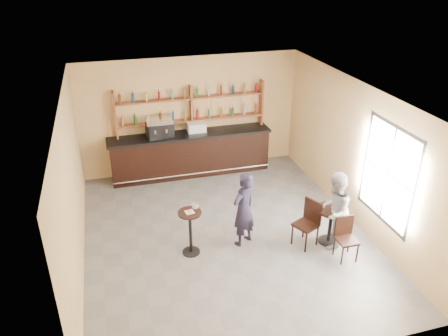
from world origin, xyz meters
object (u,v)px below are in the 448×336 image
object	(u,v)px
patron_second	(334,211)
espresso_machine	(160,128)
chair_west	(306,224)
chair_south	(347,240)
pedestal_table	(190,233)
cafe_table	(330,225)
bar_counter	(191,154)
pastry_case	(196,128)
man_main	(244,209)

from	to	relation	value
patron_second	espresso_machine	bearing A→B (deg)	-107.89
chair_west	chair_south	world-z (taller)	chair_west
pedestal_table	cafe_table	distance (m)	2.96
bar_counter	pastry_case	xyz separation A→B (m)	(0.18, 0.00, 0.75)
pedestal_table	chair_west	world-z (taller)	chair_west
cafe_table	man_main	bearing A→B (deg)	165.23
espresso_machine	pastry_case	world-z (taller)	espresso_machine
chair_west	chair_south	distance (m)	0.89
bar_counter	patron_second	xyz separation A→B (m)	(2.17, -4.06, 0.25)
espresso_machine	chair_south	bearing A→B (deg)	-64.42
cafe_table	chair_west	distance (m)	0.56
pastry_case	bar_counter	bearing A→B (deg)	177.70
pedestal_table	cafe_table	xyz separation A→B (m)	(2.93, -0.43, -0.08)
man_main	patron_second	size ratio (longest dim) A/B	0.99
pastry_case	chair_south	size ratio (longest dim) A/B	0.55
patron_second	man_main	bearing A→B (deg)	-71.67
espresso_machine	patron_second	distance (m)	5.07
bar_counter	cafe_table	size ratio (longest dim) A/B	5.36
bar_counter	cafe_table	xyz separation A→B (m)	(2.19, -3.98, -0.19)
pastry_case	chair_south	distance (m)	5.10
pastry_case	chair_west	world-z (taller)	pastry_case
pastry_case	cafe_table	size ratio (longest dim) A/B	0.60
chair_south	chair_west	bearing A→B (deg)	133.21
bar_counter	chair_south	xyz separation A→B (m)	(2.24, -4.58, -0.15)
pastry_case	cafe_table	xyz separation A→B (m)	(2.01, -3.98, -0.94)
pastry_case	man_main	world-z (taller)	man_main
chair_west	patron_second	size ratio (longest dim) A/B	0.60
man_main	bar_counter	bearing A→B (deg)	-115.43
pedestal_table	chair_west	distance (m)	2.41
chair_west	patron_second	world-z (taller)	patron_second
chair_west	chair_south	xyz separation A→B (m)	(0.60, -0.65, -0.05)
pastry_case	man_main	distance (m)	3.55
espresso_machine	chair_south	world-z (taller)	espresso_machine
bar_counter	patron_second	bearing A→B (deg)	-61.86
cafe_table	patron_second	world-z (taller)	patron_second
chair_south	espresso_machine	bearing A→B (deg)	124.12
espresso_machine	chair_west	bearing A→B (deg)	-66.15
patron_second	pedestal_table	bearing A→B (deg)	-64.14
chair_south	patron_second	bearing A→B (deg)	97.98
espresso_machine	cafe_table	bearing A→B (deg)	-61.07
espresso_machine	cafe_table	distance (m)	5.08
pastry_case	patron_second	distance (m)	4.55
espresso_machine	chair_west	size ratio (longest dim) A/B	0.67
pedestal_table	man_main	distance (m)	1.19
pedestal_table	man_main	xyz separation A→B (m)	(1.14, 0.04, 0.34)
man_main	chair_west	size ratio (longest dim) A/B	1.64
pastry_case	chair_west	size ratio (longest dim) A/B	0.49
espresso_machine	chair_west	world-z (taller)	espresso_machine
cafe_table	chair_west	size ratio (longest dim) A/B	0.82
man_main	patron_second	world-z (taller)	patron_second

